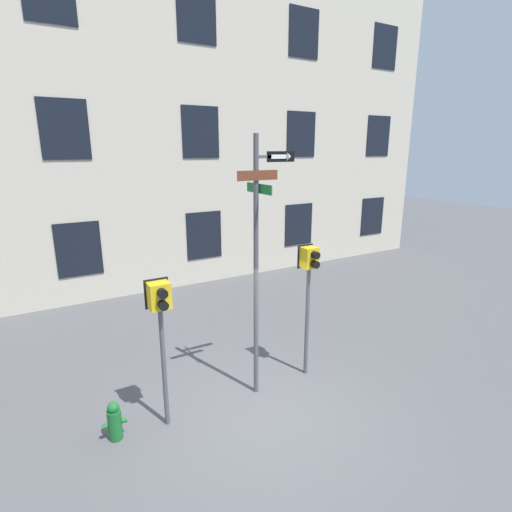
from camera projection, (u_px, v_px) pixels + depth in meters
name	position (u px, v px, depth m)	size (l,w,h in m)	color
ground_plane	(267.00, 418.00, 7.01)	(60.00, 60.00, 0.00)	#515154
building_facade	(131.00, 71.00, 11.70)	(24.00, 0.63, 13.58)	beige
street_sign_pole	(259.00, 252.00, 7.09)	(1.15, 0.81, 4.82)	#4C4C51
pedestrian_signal_left	(160.00, 313.00, 6.34)	(0.39, 0.40, 2.59)	#4C4C51
pedestrian_signal_right	(309.00, 276.00, 7.87)	(0.35, 0.40, 2.76)	#4C4C51
fire_hydrant	(115.00, 421.00, 6.44)	(0.38, 0.22, 0.67)	#196028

